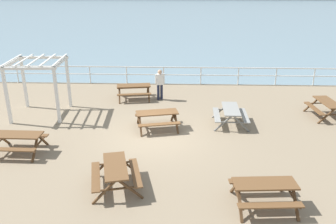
{
  "coord_description": "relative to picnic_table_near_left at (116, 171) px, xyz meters",
  "views": [
    {
      "loc": [
        1.06,
        -13.51,
        6.27
      ],
      "look_at": [
        0.53,
        0.73,
        0.8
      ],
      "focal_mm": 37.9,
      "sensor_mm": 36.0,
      "label": 1
    }
  ],
  "objects": [
    {
      "name": "ground_plane",
      "position": [
        0.94,
        3.89,
        -0.68
      ],
      "size": [
        30.0,
        24.0,
        0.2
      ],
      "primitive_type": "cube",
      "color": "gray"
    },
    {
      "name": "sea_band",
      "position": [
        0.94,
        56.64,
        -0.58
      ],
      "size": [
        142.0,
        90.0,
        0.01
      ],
      "primitive_type": "cube",
      "color": "gray",
      "rests_on": "ground"
    },
    {
      "name": "seaward_railing",
      "position": [
        0.94,
        11.64,
        0.18
      ],
      "size": [
        23.07,
        0.07,
        1.08
      ],
      "color": "white",
      "rests_on": "ground"
    },
    {
      "name": "picnic_table_near_left",
      "position": [
        0.0,
        0.0,
        0.0
      ],
      "size": [
        1.88,
        2.1,
        0.8
      ],
      "rotation": [
        0.0,
        0.0,
        1.8
      ],
      "color": "brown",
      "rests_on": "ground"
    },
    {
      "name": "picnic_table_near_right",
      "position": [
        8.94,
        6.34,
        0.0
      ],
      "size": [
        1.69,
        1.93,
        0.8
      ],
      "rotation": [
        0.0,
        0.0,
        1.66
      ],
      "color": "brown",
      "rests_on": "ground"
    },
    {
      "name": "picnic_table_mid_centre",
      "position": [
        -0.54,
        8.69,
        0.0
      ],
      "size": [
        2.02,
        1.78,
        0.8
      ],
      "rotation": [
        0.0,
        0.0,
        0.16
      ],
      "color": "brown",
      "rests_on": "ground"
    },
    {
      "name": "picnic_table_far_left",
      "position": [
        4.26,
        5.26,
        0.0
      ],
      "size": [
        1.58,
        1.84,
        0.8
      ],
      "rotation": [
        0.0,
        0.0,
        1.55
      ],
      "color": "gray",
      "rests_on": "ground"
    },
    {
      "name": "picnic_table_far_right",
      "position": [
        1.0,
        4.68,
        0.0
      ],
      "size": [
        2.09,
        1.87,
        0.8
      ],
      "rotation": [
        0.0,
        0.0,
        0.22
      ],
      "color": "brown",
      "rests_on": "ground"
    },
    {
      "name": "picnic_table_seaward",
      "position": [
        -4.07,
        2.18,
        0.0
      ],
      "size": [
        1.82,
        1.57,
        0.8
      ],
      "rotation": [
        0.0,
        0.0,
        -0.01
      ],
      "color": "brown",
      "rests_on": "ground"
    },
    {
      "name": "picnic_table_corner",
      "position": [
        4.45,
        -0.83,
        0.0
      ],
      "size": [
        1.9,
        1.65,
        0.8
      ],
      "rotation": [
        0.0,
        0.0,
        0.07
      ],
      "color": "brown",
      "rests_on": "ground"
    },
    {
      "name": "visitor",
      "position": [
        0.89,
        8.61,
        0.36
      ],
      "size": [
        0.51,
        0.31,
        1.66
      ],
      "rotation": [
        0.0,
        0.0,
        5.02
      ],
      "color": "#1E2338",
      "rests_on": "ground"
    },
    {
      "name": "lattice_pergola",
      "position": [
        -4.67,
        6.17,
        1.41
      ],
      "size": [
        2.59,
        2.7,
        2.7
      ],
      "rotation": [
        0.0,
        0.0,
        0.07
      ],
      "color": "white",
      "rests_on": "ground"
    }
  ]
}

